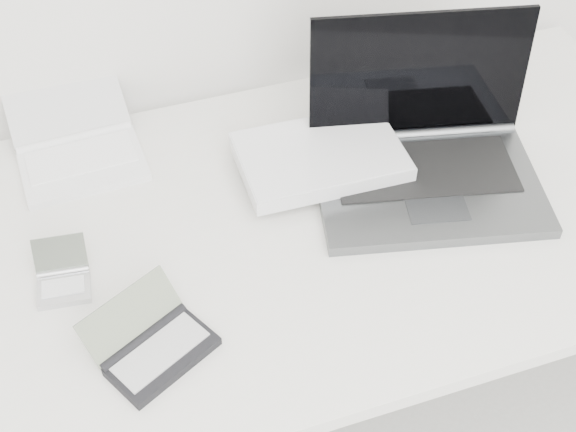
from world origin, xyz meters
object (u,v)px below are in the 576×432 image
object	(u,v)px
palmtop_charcoal	(154,346)
desk	(296,238)
laptop_large	(389,155)
netbook_open_white	(78,148)

from	to	relation	value
palmtop_charcoal	desk	bearing A→B (deg)	5.86
laptop_large	palmtop_charcoal	xyz separation A→B (m)	(-0.51, -0.26, -0.03)
desk	laptop_large	distance (m)	0.23
palmtop_charcoal	netbook_open_white	bearing A→B (deg)	67.43
laptop_large	palmtop_charcoal	size ratio (longest dim) A/B	2.66
laptop_large	palmtop_charcoal	world-z (taller)	laptop_large
netbook_open_white	palmtop_charcoal	bearing A→B (deg)	-87.69
laptop_large	netbook_open_white	bearing A→B (deg)	169.15
laptop_large	netbook_open_white	size ratio (longest dim) A/B	1.88
desk	palmtop_charcoal	xyz separation A→B (m)	(-0.30, -0.20, 0.06)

